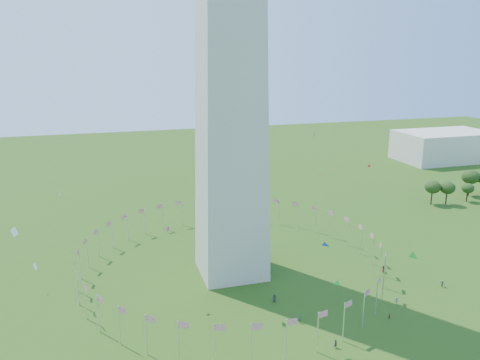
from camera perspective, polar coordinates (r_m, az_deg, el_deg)
name	(u,v)px	position (r m, az deg, el deg)	size (l,w,h in m)	color
flag_ring	(231,256)	(128.83, -1.07, -9.29)	(80.24, 80.24, 9.00)	silver
gov_building_east_a	(444,146)	(283.88, 23.57, 3.83)	(50.00, 30.00, 16.00)	beige
crowd	(321,352)	(99.58, 9.79, -20.01)	(103.13, 78.06, 1.93)	#511412
kites_aloft	(326,237)	(104.41, 10.44, -6.82)	(119.08, 75.31, 32.86)	green
tree_line_east	(479,187)	(215.25, 27.08, -0.73)	(53.25, 15.96, 10.97)	#2A4818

